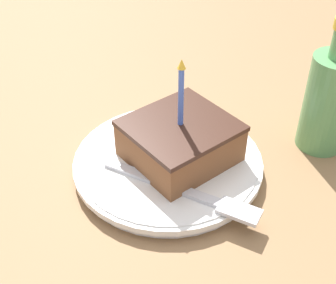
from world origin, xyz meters
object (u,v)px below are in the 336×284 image
at_px(fork, 189,193).
at_px(bottle, 329,99).
at_px(plate, 168,163).
at_px(cake_slice, 180,140).

distance_m(fork, bottle, 0.21).
bearing_deg(bottle, plate, -113.84).
distance_m(plate, bottle, 0.21).
bearing_deg(plate, cake_slice, 65.28).
distance_m(plate, fork, 0.07).
height_order(plate, bottle, bottle).
relative_size(plate, cake_slice, 1.73).
bearing_deg(fork, plate, 162.03).
bearing_deg(bottle, cake_slice, -113.78).
height_order(fork, bottle, bottle).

